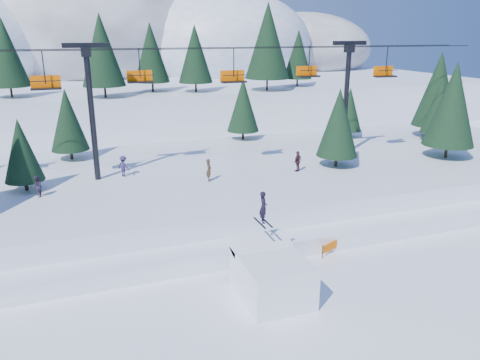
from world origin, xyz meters
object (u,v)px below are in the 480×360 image
object	(u,v)px
chairlift	(219,86)
banner_far	(401,221)
banner_near	(336,244)
jump_kicker	(271,274)

from	to	relation	value
chairlift	banner_far	distance (m)	17.50
banner_far	banner_near	bearing A→B (deg)	-164.61
chairlift	banner_near	size ratio (longest dim) A/B	17.44
jump_kicker	banner_far	size ratio (longest dim) A/B	2.06
jump_kicker	chairlift	world-z (taller)	chairlift
banner_near	banner_far	xyz separation A→B (m)	(6.39, 1.76, 0.00)
jump_kicker	banner_far	distance (m)	13.46
chairlift	banner_near	xyz separation A→B (m)	(3.67, -13.06, -8.78)
banner_far	chairlift	bearing A→B (deg)	131.67
chairlift	banner_far	world-z (taller)	chairlift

